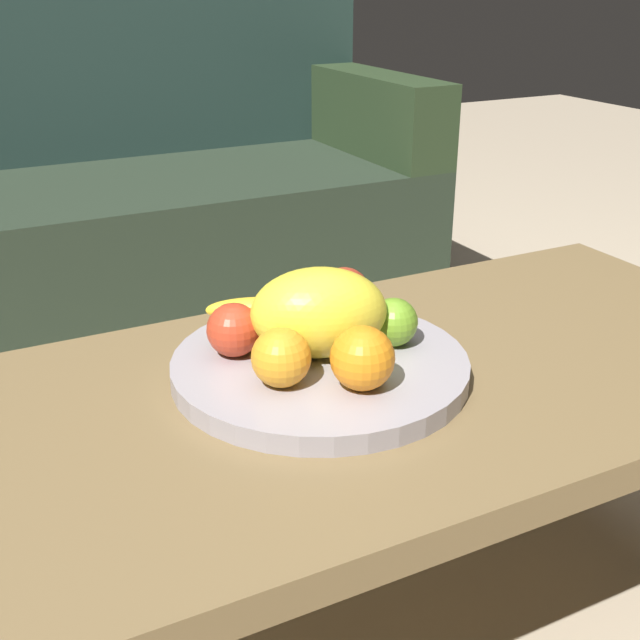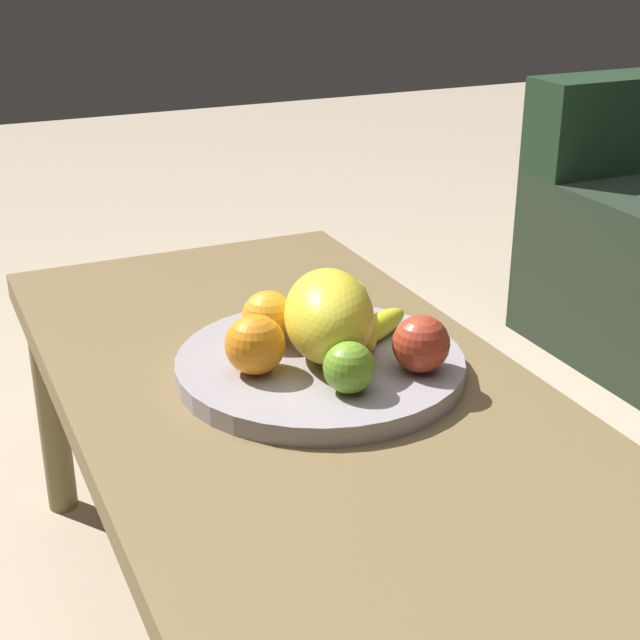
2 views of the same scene
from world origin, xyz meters
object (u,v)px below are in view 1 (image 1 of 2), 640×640
(orange_left, at_px, (281,357))
(coffee_table, at_px, (373,410))
(fruit_bowl, at_px, (320,367))
(melon_large_front, at_px, (319,312))
(apple_front, at_px, (344,293))
(apple_left, at_px, (394,322))
(banana_bunch, at_px, (273,321))
(apple_right, at_px, (234,330))
(couch, at_px, (95,211))
(orange_front, at_px, (362,358))

(orange_left, bearing_deg, coffee_table, 4.01)
(fruit_bowl, xyz_separation_m, melon_large_front, (0.00, 0.01, 0.07))
(apple_front, xyz_separation_m, apple_left, (0.01, -0.10, -0.00))
(banana_bunch, bearing_deg, fruit_bowl, -68.41)
(apple_right, relative_size, banana_bunch, 0.42)
(coffee_table, distance_m, apple_right, 0.20)
(couch, bearing_deg, fruit_bowl, -90.22)
(apple_left, relative_size, banana_bunch, 0.39)
(coffee_table, distance_m, fruit_bowl, 0.09)
(apple_front, relative_size, apple_left, 1.15)
(apple_front, height_order, apple_right, apple_front)
(couch, height_order, fruit_bowl, couch)
(orange_front, distance_m, apple_right, 0.17)
(apple_left, bearing_deg, coffee_table, -148.98)
(melon_large_front, bearing_deg, apple_front, 46.22)
(banana_bunch, bearing_deg, orange_front, -77.17)
(orange_front, bearing_deg, orange_left, 148.66)
(coffee_table, distance_m, apple_left, 0.11)
(apple_front, relative_size, apple_right, 1.06)
(fruit_bowl, height_order, apple_front, apple_front)
(couch, bearing_deg, coffee_table, -87.72)
(orange_left, height_order, apple_front, apple_front)
(fruit_bowl, height_order, orange_front, orange_front)
(couch, height_order, banana_bunch, couch)
(orange_left, height_order, apple_left, orange_left)
(banana_bunch, bearing_deg, melon_large_front, -62.70)
(melon_large_front, relative_size, apple_right, 2.49)
(couch, distance_m, apple_left, 1.32)
(couch, xyz_separation_m, melon_large_front, (-0.00, -1.29, 0.20))
(couch, bearing_deg, apple_right, -94.32)
(orange_front, relative_size, apple_left, 1.20)
(fruit_bowl, height_order, apple_right, apple_right)
(apple_front, bearing_deg, couch, 93.78)
(coffee_table, relative_size, orange_front, 16.25)
(couch, height_order, orange_left, couch)
(couch, xyz_separation_m, banana_bunch, (-0.03, -1.23, 0.17))
(couch, distance_m, apple_front, 1.22)
(apple_front, bearing_deg, melon_large_front, -133.78)
(coffee_table, bearing_deg, orange_front, -131.82)
(orange_front, bearing_deg, apple_front, 67.24)
(couch, height_order, melon_large_front, couch)
(apple_left, height_order, banana_bunch, same)
(orange_left, bearing_deg, orange_front, -31.34)
(coffee_table, height_order, orange_left, orange_left)
(orange_left, bearing_deg, melon_large_front, 34.91)
(fruit_bowl, distance_m, orange_left, 0.09)
(orange_front, height_order, banana_bunch, orange_front)
(apple_front, relative_size, banana_bunch, 0.44)
(apple_right, bearing_deg, couch, 85.68)
(couch, distance_m, apple_right, 1.26)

